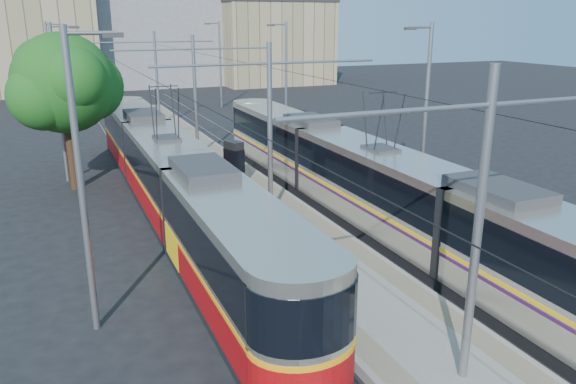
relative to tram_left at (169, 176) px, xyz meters
name	(u,v)px	position (x,y,z in m)	size (l,w,h in m)	color
ground	(371,308)	(3.60, -10.72, -1.71)	(160.00, 160.00, 0.00)	black
platform	(212,168)	(3.60, 6.28, -1.56)	(4.00, 50.00, 0.30)	gray
tactile_strip_left	(186,168)	(2.15, 6.28, -1.40)	(0.70, 50.00, 0.01)	gray
tactile_strip_right	(236,163)	(5.05, 6.28, -1.40)	(0.70, 50.00, 0.01)	gray
rails	(212,171)	(3.60, 6.28, -1.69)	(8.71, 70.00, 0.03)	gray
tram_left	(169,176)	(0.00, 0.00, 0.00)	(2.43, 29.32, 5.50)	black
tram_right	(379,185)	(7.20, -5.24, 0.15)	(2.43, 31.37, 5.50)	black
catenary	(224,96)	(3.60, 3.43, 2.82)	(9.20, 70.00, 7.00)	gray
street_lamps	(191,88)	(3.60, 10.28, 2.47)	(15.18, 38.22, 8.00)	gray
shelter	(234,162)	(3.68, 2.36, -0.28)	(0.87, 1.11, 2.15)	black
tree	(71,84)	(-3.32, 5.79, 3.43)	(5.23, 4.84, 7.60)	#382314
building_left	(19,26)	(-6.40, 49.28, 5.75)	(16.32, 12.24, 14.89)	tan
building_centre	(155,29)	(9.60, 53.28, 5.28)	(18.36, 14.28, 13.95)	gray
building_right	(272,42)	(23.60, 47.28, 3.66)	(14.28, 10.20, 10.71)	tan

